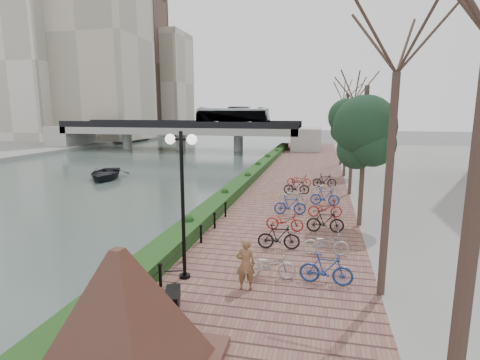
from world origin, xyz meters
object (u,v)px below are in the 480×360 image
(lamppost, at_px, (182,174))
(granite_monument, at_px, (121,318))
(boat, at_px, (105,173))
(motorcycle, at_px, (173,300))
(pedestrian, at_px, (246,264))

(lamppost, bearing_deg, granite_monument, -83.20)
(granite_monument, relative_size, boat, 1.10)
(boat, bearing_deg, lamppost, -69.55)
(lamppost, xyz_separation_m, motorcycle, (0.59, -2.41, -2.92))
(lamppost, height_order, pedestrian, lamppost)
(motorcycle, bearing_deg, pedestrian, 34.93)
(motorcycle, xyz_separation_m, pedestrian, (1.51, 2.06, 0.28))
(granite_monument, distance_m, motorcycle, 2.62)
(lamppost, bearing_deg, pedestrian, -9.49)
(motorcycle, relative_size, boat, 0.34)
(granite_monument, height_order, lamppost, lamppost)
(lamppost, distance_m, boat, 23.16)
(motorcycle, xyz_separation_m, boat, (-14.73, 20.44, -0.50))
(pedestrian, bearing_deg, boat, -61.92)
(granite_monument, xyz_separation_m, pedestrian, (1.52, 4.51, -0.64))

